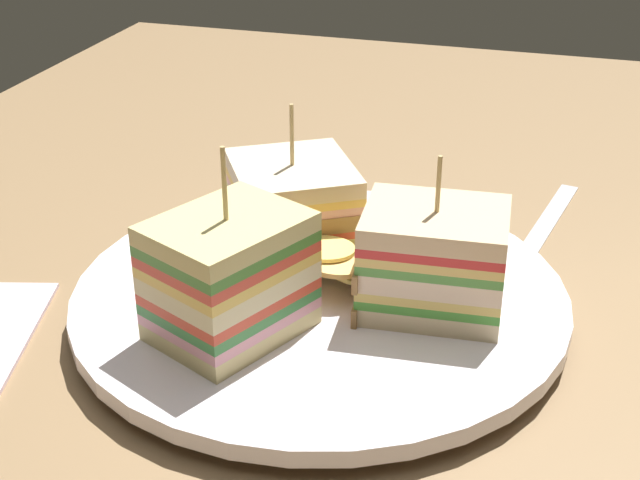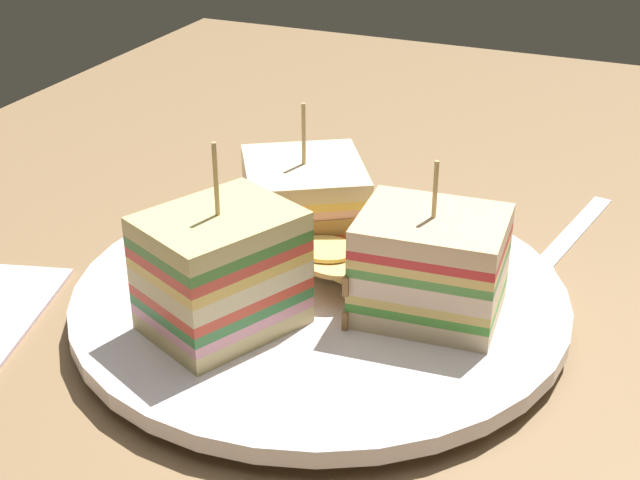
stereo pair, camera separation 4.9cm
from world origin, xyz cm
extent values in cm
cube|color=olive|center=(0.00, 0.00, -0.90)|extent=(114.89, 80.48, 1.80)
cylinder|color=white|center=(0.00, 0.00, 0.38)|extent=(16.84, 16.84, 0.75)
cylinder|color=white|center=(0.00, 0.00, 1.22)|extent=(27.16, 27.16, 0.92)
cube|color=beige|center=(0.28, 6.17, 2.19)|extent=(6.48, 7.75, 1.02)
cube|color=#9E7242|center=(0.56, 2.60, 2.19)|extent=(5.82, 0.74, 1.02)
cube|color=#479834|center=(0.28, 6.17, 2.94)|extent=(6.48, 7.75, 0.50)
cube|color=#E2C05D|center=(0.28, 6.17, 3.44)|extent=(6.48, 7.75, 0.50)
cube|color=beige|center=(0.28, 6.17, 4.20)|extent=(6.48, 7.75, 1.02)
cube|color=#9E7242|center=(0.56, 2.60, 4.20)|extent=(5.82, 0.74, 1.02)
cube|color=#51923D|center=(0.28, 6.17, 4.95)|extent=(6.48, 7.75, 0.50)
cube|color=#E7BF61|center=(0.28, 6.17, 5.45)|extent=(6.48, 7.75, 0.50)
cube|color=red|center=(0.28, 6.17, 5.95)|extent=(6.48, 7.75, 0.50)
cube|color=beige|center=(0.28, 6.17, 6.70)|extent=(6.48, 7.75, 1.02)
cylinder|color=tan|center=(0.28, 6.17, 8.72)|extent=(0.24, 0.24, 3.02)
cube|color=beige|center=(-5.24, -3.28, 2.16)|extent=(9.84, 9.70, 0.97)
cube|color=#B2844C|center=(-2.18, -1.40, 2.16)|extent=(3.78, 5.91, 0.97)
cube|color=#E8C265|center=(-5.24, -3.28, 2.89)|extent=(9.84, 9.70, 0.49)
cube|color=#D44531|center=(-5.24, -3.28, 3.38)|extent=(9.84, 9.70, 0.49)
cube|color=#D1C38B|center=(-5.24, -3.28, 4.11)|extent=(9.84, 9.70, 0.97)
cube|color=#9E7242|center=(-2.18, -1.40, 4.11)|extent=(3.78, 5.91, 0.97)
cube|color=#EAA7A3|center=(-5.24, -3.28, 4.85)|extent=(9.84, 9.70, 0.49)
cube|color=#F1C359|center=(-5.24, -3.28, 5.34)|extent=(9.84, 9.70, 0.49)
cube|color=beige|center=(-5.24, -3.28, 6.07)|extent=(9.84, 9.70, 0.97)
cylinder|color=tan|center=(-5.24, -3.28, 8.41)|extent=(0.24, 0.24, 3.70)
cube|color=#D6C17F|center=(5.36, -3.07, 2.15)|extent=(9.04, 8.26, 0.95)
cube|color=#9E7242|center=(2.12, -1.55, 2.15)|extent=(2.63, 5.19, 0.95)
cube|color=pink|center=(5.36, -3.07, 2.92)|extent=(9.04, 8.26, 0.57)
cube|color=#3C8542|center=(5.36, -3.07, 3.49)|extent=(9.04, 8.26, 0.57)
cube|color=#D94A32|center=(5.36, -3.07, 4.06)|extent=(9.04, 8.26, 0.57)
cube|color=beige|center=(5.36, -3.07, 4.82)|extent=(9.04, 8.26, 0.95)
cube|color=#B2844C|center=(2.12, -1.55, 4.82)|extent=(2.63, 5.19, 0.95)
cube|color=#EAC456|center=(5.36, -3.07, 5.58)|extent=(9.04, 8.26, 0.57)
cube|color=#D44634|center=(5.36, -3.07, 6.15)|extent=(9.04, 8.26, 0.57)
cube|color=#458231|center=(5.36, -3.07, 6.73)|extent=(9.04, 8.26, 0.57)
cube|color=#D3C37D|center=(5.36, -3.07, 7.49)|extent=(9.04, 8.26, 0.95)
cylinder|color=tan|center=(5.36, -3.07, 9.83)|extent=(0.24, 0.24, 3.72)
cylinder|color=#DEBC60|center=(-2.83, 1.34, 1.98)|extent=(5.81, 5.86, 1.09)
cylinder|color=#D9BE58|center=(-1.74, -0.45, 2.51)|extent=(5.46, 5.49, 1.05)
cylinder|color=#E5D77B|center=(-1.41, 1.97, 2.69)|extent=(5.91, 5.90, 0.80)
cylinder|color=#EBD067|center=(-0.74, -0.48, 3.78)|extent=(3.48, 3.47, 0.57)
cylinder|color=#EBBE6D|center=(-0.28, 0.98, 3.54)|extent=(5.21, 5.21, 0.59)
cube|color=silver|center=(-15.96, 11.35, 0.12)|extent=(12.24, 3.32, 0.25)
ellipsoid|color=silver|center=(-8.53, 10.03, 0.50)|extent=(3.99, 3.18, 1.00)
camera|label=1|loc=(41.46, 12.52, 27.01)|focal=51.13mm
camera|label=2|loc=(39.79, 17.10, 27.01)|focal=51.13mm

